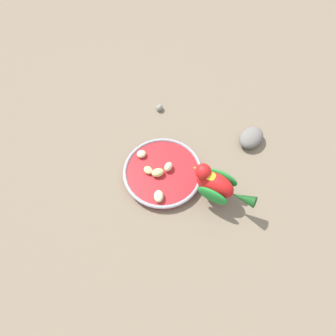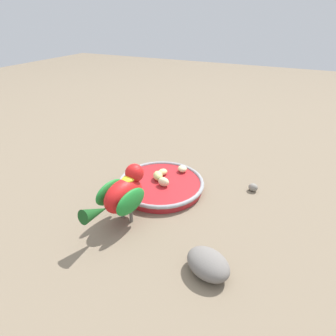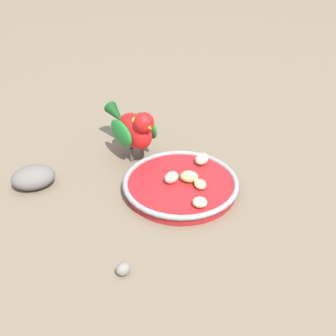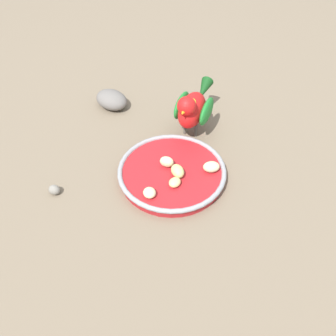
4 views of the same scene
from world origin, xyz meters
TOP-DOWN VIEW (x-y plane):
  - ground_plane at (0.00, 0.00)m, footprint 4.00×4.00m
  - feeding_bowl at (0.02, -0.01)m, footprint 0.22×0.22m
  - apple_piece_0 at (0.01, -0.03)m, footprint 0.04×0.04m
  - apple_piece_1 at (-0.05, 0.01)m, footprint 0.04×0.04m
  - apple_piece_2 at (0.03, -0.00)m, footprint 0.02×0.03m
  - apple_piece_3 at (0.04, -0.09)m, footprint 0.04×0.04m
  - apple_piece_4 at (-0.02, -0.03)m, footprint 0.03×0.03m
  - parrot at (0.17, -0.03)m, footprint 0.18×0.09m
  - rock_large at (0.23, 0.18)m, footprint 0.09×0.10m
  - pebble_0 at (-0.07, 0.20)m, footprint 0.02×0.03m

SIDE VIEW (x-z plane):
  - ground_plane at x=0.00m, z-range 0.00..0.00m
  - pebble_0 at x=-0.07m, z-range 0.00..0.02m
  - feeding_bowl at x=0.02m, z-range 0.00..0.03m
  - rock_large at x=0.23m, z-range 0.00..0.04m
  - apple_piece_4 at x=-0.02m, z-range 0.02..0.04m
  - apple_piece_1 at x=-0.05m, z-range 0.02..0.04m
  - apple_piece_3 at x=0.04m, z-range 0.02..0.04m
  - apple_piece_0 at x=0.01m, z-range 0.02..0.04m
  - apple_piece_2 at x=0.03m, z-range 0.02..0.04m
  - parrot at x=0.17m, z-range 0.01..0.13m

